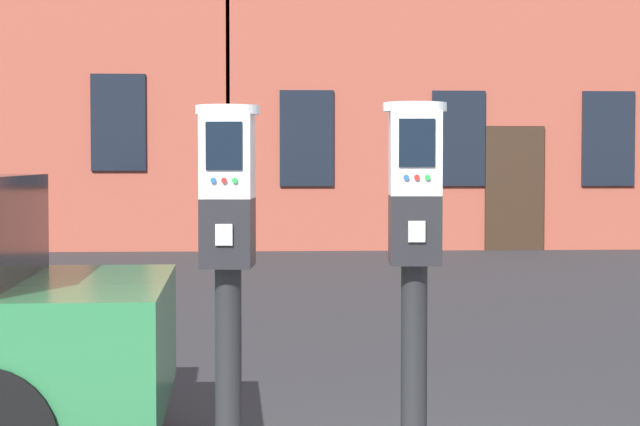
# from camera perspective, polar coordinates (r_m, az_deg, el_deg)

# --- Properties ---
(parking_meter_near_kerb) EXTENTS (0.23, 0.26, 1.53)m
(parking_meter_near_kerb) POSITION_cam_1_polar(r_m,az_deg,el_deg) (3.88, -4.59, -1.71)
(parking_meter_near_kerb) COLOR black
(parking_meter_near_kerb) RESTS_ON sidewalk_slab
(parking_meter_twin_adjacent) EXTENTS (0.23, 0.26, 1.55)m
(parking_meter_twin_adjacent) POSITION_cam_1_polar(r_m,az_deg,el_deg) (3.91, 4.71, -1.56)
(parking_meter_twin_adjacent) COLOR black
(parking_meter_twin_adjacent) RESTS_ON sidewalk_slab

